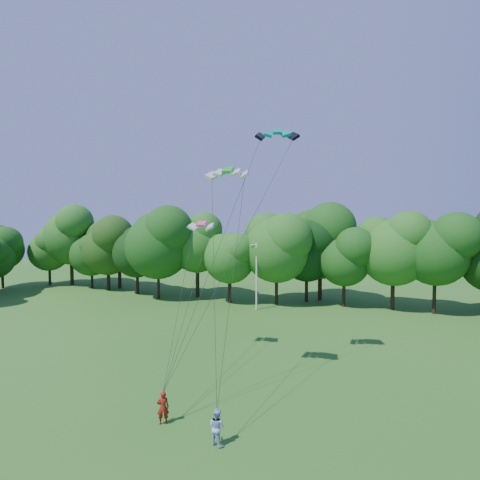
# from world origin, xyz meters

# --- Properties ---
(utility_pole) EXTENTS (1.62, 0.20, 8.09)m
(utility_pole) POSITION_xyz_m (-3.42, 30.73, 4.16)
(utility_pole) COLOR silver
(utility_pole) RESTS_ON ground
(kite_flyer_left) EXTENTS (0.77, 0.68, 1.77)m
(kite_flyer_left) POSITION_xyz_m (-2.23, 4.68, 0.89)
(kite_flyer_left) COLOR maroon
(kite_flyer_left) RESTS_ON ground
(kite_flyer_right) EXTENTS (1.05, 0.95, 1.76)m
(kite_flyer_right) POSITION_xyz_m (1.15, 3.74, 0.88)
(kite_flyer_right) COLOR #B4C5FA
(kite_flyer_right) RESTS_ON ground
(kite_teal) EXTENTS (3.06, 1.91, 0.69)m
(kite_teal) POSITION_xyz_m (2.27, 13.03, 16.96)
(kite_teal) COLOR #048C82
(kite_teal) RESTS_ON ground
(kite_green) EXTENTS (2.75, 1.34, 0.59)m
(kite_green) POSITION_xyz_m (-0.28, 9.97, 14.02)
(kite_green) COLOR green
(kite_green) RESTS_ON ground
(kite_pink) EXTENTS (2.11, 1.18, 0.46)m
(kite_pink) POSITION_xyz_m (-3.94, 14.50, 10.57)
(kite_pink) COLOR #EE4294
(kite_pink) RESTS_ON ground
(tree_back_west) EXTENTS (8.37, 8.37, 12.18)m
(tree_back_west) POSITION_xyz_m (-28.64, 37.01, 7.60)
(tree_back_west) COLOR #301E13
(tree_back_west) RESTS_ON ground
(tree_back_center) EXTENTS (7.82, 7.82, 11.37)m
(tree_back_center) POSITION_xyz_m (1.91, 36.94, 7.10)
(tree_back_center) COLOR #311C13
(tree_back_center) RESTS_ON ground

